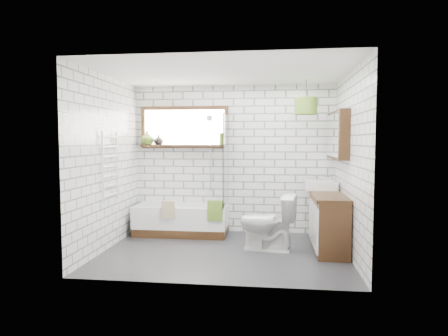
# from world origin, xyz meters

# --- Properties ---
(floor) EXTENTS (3.40, 2.60, 0.01)m
(floor) POSITION_xyz_m (0.00, 0.00, -0.01)
(floor) COLOR #232326
(floor) RESTS_ON ground
(ceiling) EXTENTS (3.40, 2.60, 0.01)m
(ceiling) POSITION_xyz_m (0.00, 0.00, 2.50)
(ceiling) COLOR white
(ceiling) RESTS_ON ground
(wall_back) EXTENTS (3.40, 0.01, 2.50)m
(wall_back) POSITION_xyz_m (0.00, 1.30, 1.25)
(wall_back) COLOR white
(wall_back) RESTS_ON ground
(wall_front) EXTENTS (3.40, 0.01, 2.50)m
(wall_front) POSITION_xyz_m (0.00, -1.30, 1.25)
(wall_front) COLOR white
(wall_front) RESTS_ON ground
(wall_left) EXTENTS (0.01, 2.60, 2.50)m
(wall_left) POSITION_xyz_m (-1.70, 0.00, 1.25)
(wall_left) COLOR white
(wall_left) RESTS_ON ground
(wall_right) EXTENTS (0.01, 2.60, 2.50)m
(wall_right) POSITION_xyz_m (1.70, 0.00, 1.25)
(wall_right) COLOR white
(wall_right) RESTS_ON ground
(window) EXTENTS (1.52, 0.16, 0.68)m
(window) POSITION_xyz_m (-0.85, 1.26, 1.80)
(window) COLOR black
(window) RESTS_ON wall_back
(towel_radiator) EXTENTS (0.06, 0.52, 1.00)m
(towel_radiator) POSITION_xyz_m (-1.66, 0.00, 1.20)
(towel_radiator) COLOR white
(towel_radiator) RESTS_ON wall_left
(mirror_cabinet) EXTENTS (0.16, 1.20, 0.70)m
(mirror_cabinet) POSITION_xyz_m (1.62, 0.60, 1.65)
(mirror_cabinet) COLOR black
(mirror_cabinet) RESTS_ON wall_right
(shower_riser) EXTENTS (0.02, 0.02, 1.30)m
(shower_riser) POSITION_xyz_m (-0.40, 1.26, 1.35)
(shower_riser) COLOR silver
(shower_riser) RESTS_ON wall_back
(bathtub) EXTENTS (1.53, 0.67, 0.49)m
(bathtub) POSITION_xyz_m (-0.84, 0.96, 0.25)
(bathtub) COLOR white
(bathtub) RESTS_ON floor
(shower_screen) EXTENTS (0.02, 0.72, 1.50)m
(shower_screen) POSITION_xyz_m (-0.09, 0.96, 1.24)
(shower_screen) COLOR white
(shower_screen) RESTS_ON bathtub
(towel_green) EXTENTS (0.23, 0.06, 0.32)m
(towel_green) POSITION_xyz_m (-0.22, 0.63, 0.47)
(towel_green) COLOR #517322
(towel_green) RESTS_ON bathtub
(towel_beige) EXTENTS (0.22, 0.05, 0.28)m
(towel_beige) POSITION_xyz_m (-0.97, 0.63, 0.47)
(towel_beige) COLOR tan
(towel_beige) RESTS_ON bathtub
(vanity) EXTENTS (0.45, 1.40, 0.80)m
(vanity) POSITION_xyz_m (1.47, 0.38, 0.40)
(vanity) COLOR black
(vanity) RESTS_ON floor
(basin) EXTENTS (0.49, 0.43, 0.14)m
(basin) POSITION_xyz_m (1.41, 0.88, 0.87)
(basin) COLOR white
(basin) RESTS_ON vanity
(tap) EXTENTS (0.04, 0.04, 0.16)m
(tap) POSITION_xyz_m (1.57, 0.88, 0.93)
(tap) COLOR silver
(tap) RESTS_ON vanity
(toilet) EXTENTS (0.58, 0.86, 0.81)m
(toilet) POSITION_xyz_m (0.60, 0.17, 0.40)
(toilet) COLOR white
(toilet) RESTS_ON floor
(vase_olive) EXTENTS (0.30, 0.30, 0.24)m
(vase_olive) POSITION_xyz_m (-1.50, 1.23, 1.60)
(vase_olive) COLOR #587825
(vase_olive) RESTS_ON window
(vase_dark) EXTENTS (0.17, 0.17, 0.18)m
(vase_dark) POSITION_xyz_m (-1.30, 1.23, 1.57)
(vase_dark) COLOR black
(vase_dark) RESTS_ON window
(bottle) EXTENTS (0.08, 0.08, 0.20)m
(bottle) POSITION_xyz_m (-0.20, 1.23, 1.58)
(bottle) COLOR #587825
(bottle) RESTS_ON window
(pendant) EXTENTS (0.35, 0.35, 0.25)m
(pendant) POSITION_xyz_m (1.17, 0.77, 2.10)
(pendant) COLOR #517322
(pendant) RESTS_ON ceiling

